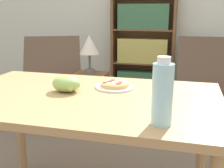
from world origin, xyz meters
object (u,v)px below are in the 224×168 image
bookshelf (143,49)px  table_lamp (89,46)px  grape_bunch (66,84)px  drink_bottle (162,93)px  side_table (90,97)px  pizza_on_plate (115,85)px  lounge_chair_near (52,91)px  lounge_chair_far (206,92)px

bookshelf → table_lamp: bookshelf is taller
grape_bunch → bookshelf: size_ratio=0.11×
grape_bunch → bookshelf: bookshelf is taller
drink_bottle → side_table: (-0.89, 1.76, -0.63)m
pizza_on_plate → side_table: bearing=114.6°
drink_bottle → table_lamp: drink_bottle is taller
drink_bottle → lounge_chair_near: (-1.38, 1.83, -0.61)m
side_table → table_lamp: bearing=0.0°
grape_bunch → lounge_chair_near: lounge_chair_near is taller
bookshelf → table_lamp: size_ratio=3.43×
pizza_on_plate → bookshelf: bearing=94.8°
pizza_on_plate → lounge_chair_near: size_ratio=0.22×
pizza_on_plate → lounge_chair_near: bearing=128.2°
pizza_on_plate → drink_bottle: bearing=-57.1°
lounge_chair_far → pizza_on_plate: bearing=-110.7°
pizza_on_plate → drink_bottle: (0.29, -0.45, 0.11)m
grape_bunch → lounge_chair_far: 2.13m
grape_bunch → lounge_chair_far: lounge_chair_far is taller
lounge_chair_near → drink_bottle: bearing=-75.3°
drink_bottle → lounge_chair_near: size_ratio=0.27×
pizza_on_plate → bookshelf: size_ratio=0.15×
pizza_on_plate → side_table: size_ratio=0.40×
drink_bottle → side_table: bearing=116.9°
lounge_chair_far → side_table: size_ratio=1.66×
lounge_chair_far → table_lamp: 1.40m
table_lamp → bookshelf: bearing=69.1°
pizza_on_plate → table_lamp: table_lamp is taller
lounge_chair_near → lounge_chair_far: same height
grape_bunch → drink_bottle: drink_bottle is taller
lounge_chair_near → pizza_on_plate: bearing=-74.0°
pizza_on_plate → table_lamp: bearing=114.6°
lounge_chair_near → table_lamp: 0.72m
grape_bunch → table_lamp: bearing=104.5°
lounge_chair_far → drink_bottle: bearing=-99.8°
grape_bunch → drink_bottle: bearing=-31.3°
lounge_chair_near → side_table: 0.49m
lounge_chair_near → lounge_chair_far: 1.74m
side_table → table_lamp: table_lamp is taller
grape_bunch → drink_bottle: (0.52, -0.32, 0.08)m
side_table → lounge_chair_far: bearing=19.8°
lounge_chair_near → lounge_chair_far: bearing=-9.9°
lounge_chair_far → side_table: lounge_chair_far is taller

